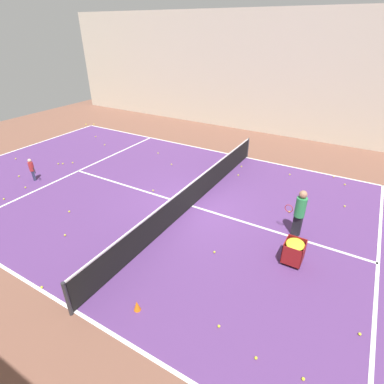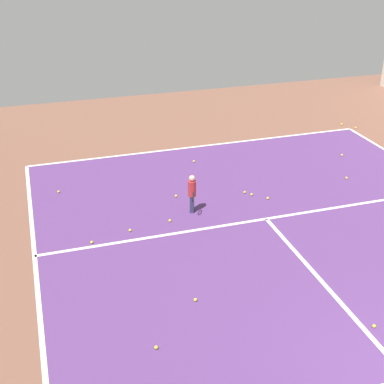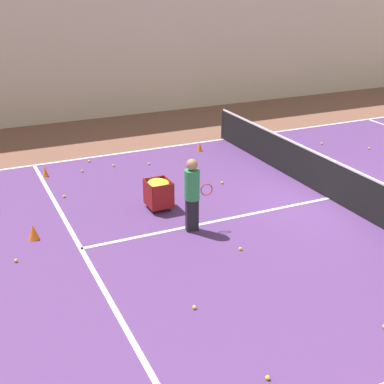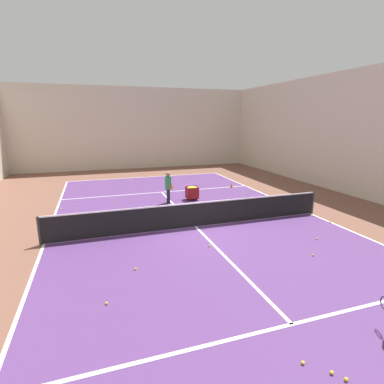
{
  "view_description": "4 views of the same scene",
  "coord_description": "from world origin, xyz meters",
  "px_view_note": "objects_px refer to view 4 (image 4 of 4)",
  "views": [
    {
      "loc": [
        8.7,
        5.11,
        6.25
      ],
      "look_at": [
        0.0,
        0.0,
        0.64
      ],
      "focal_mm": 28.0,
      "sensor_mm": 36.0,
      "label": 1
    },
    {
      "loc": [
        5.42,
        4.4,
        6.8
      ],
      "look_at": [
        1.72,
        -7.44,
        0.58
      ],
      "focal_mm": 50.0,
      "sensor_mm": 36.0,
      "label": 2
    },
    {
      "loc": [
        -10.06,
        8.54,
        5.44
      ],
      "look_at": [
        -0.19,
        3.98,
        0.94
      ],
      "focal_mm": 50.0,
      "sensor_mm": 36.0,
      "label": 3
    },
    {
      "loc": [
        -3.88,
        -11.21,
        4.38
      ],
      "look_at": [
        1.24,
        4.22,
        0.44
      ],
      "focal_mm": 28.0,
      "sensor_mm": 36.0,
      "label": 4
    }
  ],
  "objects_px": {
    "tennis_net": "(196,214)",
    "ball_cart": "(192,190)",
    "training_cone_1": "(231,185)",
    "training_cone_0": "(279,205)",
    "coach_at_net": "(168,185)"
  },
  "relations": [
    {
      "from": "tennis_net",
      "to": "training_cone_1",
      "type": "relative_size",
      "value": 39.72
    },
    {
      "from": "tennis_net",
      "to": "training_cone_0",
      "type": "xyz_separation_m",
      "value": [
        4.97,
        1.32,
        -0.4
      ]
    },
    {
      "from": "coach_at_net",
      "to": "training_cone_1",
      "type": "relative_size",
      "value": 5.7
    },
    {
      "from": "coach_at_net",
      "to": "ball_cart",
      "type": "height_order",
      "value": "coach_at_net"
    },
    {
      "from": "training_cone_1",
      "to": "coach_at_net",
      "type": "bearing_deg",
      "value": -154.11
    },
    {
      "from": "coach_at_net",
      "to": "training_cone_0",
      "type": "xyz_separation_m",
      "value": [
        5.15,
        -2.65,
        -0.83
      ]
    },
    {
      "from": "tennis_net",
      "to": "ball_cart",
      "type": "distance_m",
      "value": 4.4
    },
    {
      "from": "tennis_net",
      "to": "ball_cart",
      "type": "bearing_deg",
      "value": 73.67
    },
    {
      "from": "training_cone_0",
      "to": "tennis_net",
      "type": "bearing_deg",
      "value": -165.07
    },
    {
      "from": "ball_cart",
      "to": "training_cone_1",
      "type": "height_order",
      "value": "ball_cart"
    },
    {
      "from": "ball_cart",
      "to": "training_cone_1",
      "type": "distance_m",
      "value": 4.08
    },
    {
      "from": "tennis_net",
      "to": "training_cone_0",
      "type": "height_order",
      "value": "tennis_net"
    },
    {
      "from": "coach_at_net",
      "to": "training_cone_1",
      "type": "bearing_deg",
      "value": 125.04
    },
    {
      "from": "tennis_net",
      "to": "ball_cart",
      "type": "xyz_separation_m",
      "value": [
        1.24,
        4.22,
        -0.01
      ]
    },
    {
      "from": "coach_at_net",
      "to": "training_cone_0",
      "type": "height_order",
      "value": "coach_at_net"
    }
  ]
}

